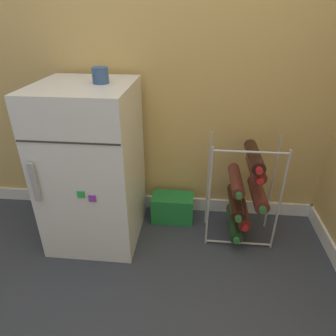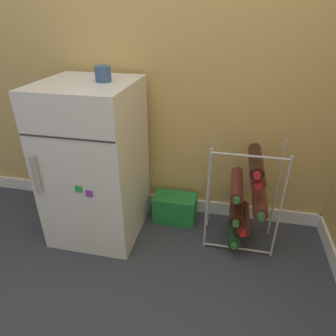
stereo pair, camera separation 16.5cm
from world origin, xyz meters
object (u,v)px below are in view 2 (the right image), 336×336
object	(u,v)px
mini_fridge	(95,163)
wine_rack	(246,197)
fridge_top_cup	(103,74)
soda_box	(175,208)

from	to	relation	value
mini_fridge	wine_rack	xyz separation A→B (m)	(0.86, 0.04, -0.14)
wine_rack	fridge_top_cup	size ratio (longest dim) A/B	7.88
wine_rack	soda_box	distance (m)	0.49
fridge_top_cup	wine_rack	bearing A→B (deg)	1.57
soda_box	fridge_top_cup	size ratio (longest dim) A/B	3.35
wine_rack	soda_box	xyz separation A→B (m)	(-0.42, 0.12, -0.22)
wine_rack	soda_box	bearing A→B (deg)	163.85
wine_rack	soda_box	size ratio (longest dim) A/B	2.35
mini_fridge	wine_rack	distance (m)	0.87
soda_box	fridge_top_cup	world-z (taller)	fridge_top_cup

